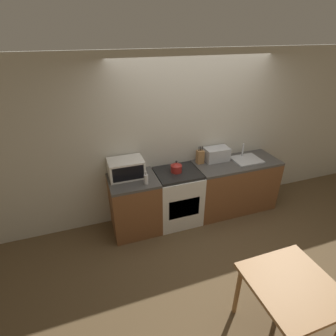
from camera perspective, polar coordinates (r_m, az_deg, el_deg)
name	(u,v)px	position (r m, az deg, el deg)	size (l,w,h in m)	color
ground_plane	(221,251)	(4.03, 11.53, -17.21)	(16.00, 16.00, 0.00)	brown
wall_back	(191,137)	(4.23, 5.01, 6.79)	(10.00, 0.06, 2.60)	beige
counter_left_run	(135,205)	(4.07, -7.28, -7.97)	(0.70, 0.62, 0.90)	brown
counter_right_run	(234,185)	(4.65, 14.15, -3.63)	(1.41, 0.62, 0.90)	brown
stove_range	(177,197)	(4.22, 2.00, -6.24)	(0.69, 0.62, 0.90)	silver
kettle	(176,167)	(3.95, 1.82, 0.19)	(0.17, 0.17, 0.18)	maroon
microwave	(126,168)	(3.84, -9.11, -0.09)	(0.51, 0.35, 0.27)	silver
bottle	(146,179)	(3.65, -4.78, -2.41)	(0.06, 0.06, 0.20)	silver
knife_block	(200,157)	(4.23, 7.00, 2.45)	(0.11, 0.10, 0.29)	#9E7042
toaster_oven	(217,154)	(4.37, 10.56, 2.97)	(0.40, 0.24, 0.22)	silver
sink_basin	(246,159)	(4.53, 16.70, 1.86)	(0.45, 0.39, 0.24)	silver
dining_table	(291,291)	(2.98, 25.25, -23.04)	(0.78, 0.80, 0.72)	#9E7042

